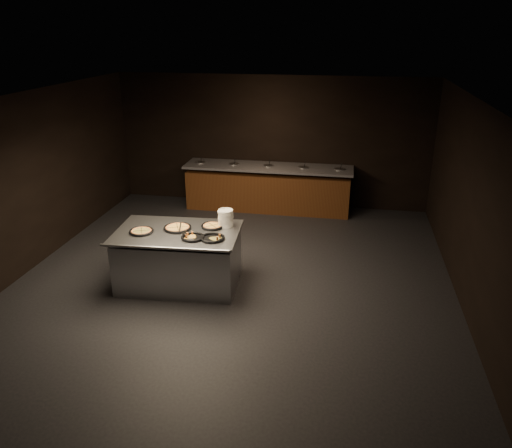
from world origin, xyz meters
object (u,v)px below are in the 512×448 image
object	(u,v)px
plate_stack	(226,218)
pan_veggie_whole	(141,231)
serving_counter	(179,259)
pan_cheese_whole	(177,228)

from	to	relation	value
plate_stack	pan_veggie_whole	bearing A→B (deg)	-158.15
pan_veggie_whole	serving_counter	bearing A→B (deg)	15.82
serving_counter	pan_veggie_whole	size ratio (longest dim) A/B	5.32
serving_counter	pan_veggie_whole	world-z (taller)	pan_veggie_whole
pan_cheese_whole	serving_counter	bearing A→B (deg)	-74.00
plate_stack	pan_cheese_whole	distance (m)	0.77
serving_counter	pan_cheese_whole	xyz separation A→B (m)	(-0.03, 0.09, 0.50)
plate_stack	pan_veggie_whole	world-z (taller)	plate_stack
serving_counter	plate_stack	world-z (taller)	plate_stack
serving_counter	pan_veggie_whole	bearing A→B (deg)	-167.99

